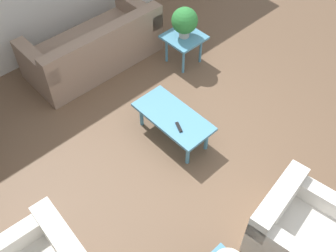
{
  "coord_description": "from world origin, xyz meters",
  "views": [
    {
      "loc": [
        -2.03,
        2.41,
        4.06
      ],
      "look_at": [
        0.18,
        0.35,
        0.55
      ],
      "focal_mm": 42.0,
      "sensor_mm": 36.0,
      "label": 1
    }
  ],
  "objects_px": {
    "sofa": "(95,49)",
    "armchair": "(295,228)",
    "coffee_table": "(173,118)",
    "potted_plant": "(185,21)",
    "side_table_plant": "(184,40)"
  },
  "relations": [
    {
      "from": "armchair",
      "to": "side_table_plant",
      "type": "relative_size",
      "value": 1.77
    },
    {
      "from": "sofa",
      "to": "armchair",
      "type": "distance_m",
      "value": 3.82
    },
    {
      "from": "side_table_plant",
      "to": "sofa",
      "type": "bearing_deg",
      "value": 49.49
    },
    {
      "from": "coffee_table",
      "to": "side_table_plant",
      "type": "distance_m",
      "value": 1.54
    },
    {
      "from": "sofa",
      "to": "armchair",
      "type": "relative_size",
      "value": 2.12
    },
    {
      "from": "armchair",
      "to": "coffee_table",
      "type": "relative_size",
      "value": 0.92
    },
    {
      "from": "armchair",
      "to": "coffee_table",
      "type": "distance_m",
      "value": 1.94
    },
    {
      "from": "side_table_plant",
      "to": "potted_plant",
      "type": "relative_size",
      "value": 1.17
    },
    {
      "from": "coffee_table",
      "to": "side_table_plant",
      "type": "xyz_separation_m",
      "value": [
        1.0,
        -1.17,
        0.06
      ]
    },
    {
      "from": "side_table_plant",
      "to": "armchair",
      "type": "bearing_deg",
      "value": 156.62
    },
    {
      "from": "sofa",
      "to": "coffee_table",
      "type": "bearing_deg",
      "value": 86.1
    },
    {
      "from": "potted_plant",
      "to": "armchair",
      "type": "bearing_deg",
      "value": 156.62
    },
    {
      "from": "armchair",
      "to": "potted_plant",
      "type": "relative_size",
      "value": 2.07
    },
    {
      "from": "armchair",
      "to": "coffee_table",
      "type": "bearing_deg",
      "value": 79.17
    },
    {
      "from": "armchair",
      "to": "side_table_plant",
      "type": "bearing_deg",
      "value": 58.57
    }
  ]
}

